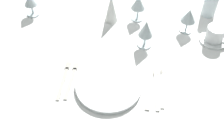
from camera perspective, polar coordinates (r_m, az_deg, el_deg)
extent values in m
plane|color=slate|center=(1.97, 0.91, -12.06)|extent=(6.00, 6.00, 0.00)
cube|color=white|center=(1.40, 1.26, 3.39)|extent=(1.80, 1.10, 0.04)
cube|color=white|center=(1.90, 2.94, 12.39)|extent=(1.80, 0.01, 0.18)
cylinder|color=brown|center=(2.17, -19.23, 5.92)|extent=(0.07, 0.07, 0.70)
cylinder|color=white|center=(1.20, -0.67, -4.52)|extent=(0.28, 0.28, 0.02)
cube|color=beige|center=(1.23, -8.23, -3.98)|extent=(0.02, 0.17, 0.00)
cube|color=beige|center=(1.29, -7.19, -0.64)|extent=(0.02, 0.04, 0.00)
cube|color=beige|center=(1.23, -9.74, -3.96)|extent=(0.01, 0.18, 0.00)
cube|color=beige|center=(1.30, -8.70, -0.54)|extent=(0.02, 0.04, 0.00)
cube|color=beige|center=(1.20, 7.29, -5.39)|extent=(0.03, 0.20, 0.00)
cube|color=beige|center=(1.27, 7.63, -1.50)|extent=(0.02, 0.06, 0.00)
cube|color=beige|center=(1.20, 8.80, -5.74)|extent=(0.02, 0.18, 0.00)
ellipsoid|color=beige|center=(1.27, 8.59, -2.01)|extent=(0.03, 0.04, 0.01)
cube|color=beige|center=(1.21, 10.04, -5.34)|extent=(0.02, 0.18, 0.00)
ellipsoid|color=beige|center=(1.28, 10.13, -1.73)|extent=(0.03, 0.04, 0.01)
cylinder|color=white|center=(1.48, 19.31, 4.27)|extent=(0.13, 0.13, 0.01)
cylinder|color=white|center=(1.45, 19.71, 5.46)|extent=(0.09, 0.09, 0.07)
cylinder|color=silver|center=(1.50, 14.33, 6.33)|extent=(0.06, 0.06, 0.01)
cylinder|color=silver|center=(1.48, 14.54, 7.22)|extent=(0.01, 0.01, 0.06)
cone|color=silver|center=(1.45, 14.99, 9.06)|extent=(0.07, 0.07, 0.07)
cylinder|color=silver|center=(1.54, 4.99, 8.78)|extent=(0.06, 0.06, 0.01)
cylinder|color=silver|center=(1.51, 5.07, 9.79)|extent=(0.01, 0.01, 0.06)
cone|color=silver|center=(1.48, 5.24, 11.81)|extent=(0.07, 0.07, 0.07)
cylinder|color=silver|center=(1.62, -15.26, 9.36)|extent=(0.07, 0.07, 0.01)
cylinder|color=silver|center=(1.60, -15.47, 10.23)|extent=(0.01, 0.01, 0.06)
cone|color=silver|center=(1.57, -15.90, 11.93)|extent=(0.07, 0.07, 0.06)
cylinder|color=silver|center=(1.39, 6.40, 3.64)|extent=(0.07, 0.07, 0.01)
cylinder|color=silver|center=(1.36, 6.51, 4.61)|extent=(0.01, 0.01, 0.06)
cone|color=silver|center=(1.32, 6.75, 6.82)|extent=(0.07, 0.07, 0.08)
cylinder|color=silver|center=(1.60, 18.89, 11.02)|extent=(0.07, 0.07, 0.14)
cylinder|color=#C68C1E|center=(1.62, 18.62, 10.13)|extent=(0.06, 0.06, 0.07)
cone|color=white|center=(1.47, -0.14, 10.76)|extent=(0.07, 0.07, 0.15)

